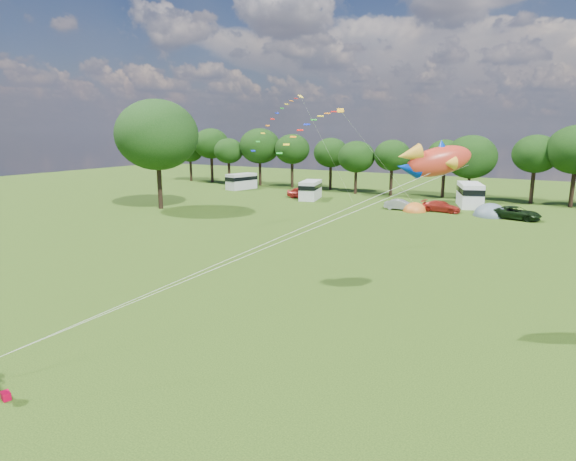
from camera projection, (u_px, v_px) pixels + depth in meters
The scene contains 16 objects.
ground_plane at pixel (199, 349), 21.62m from camera, with size 180.00×180.00×0.00m, color black.
tree_line at pixel (499, 155), 64.23m from camera, with size 102.98×10.98×10.27m.
big_tree at pixel (157, 135), 58.20m from camera, with size 10.00×10.00×13.28m.
car_a at pixel (303, 193), 68.73m from camera, with size 1.87×4.75×1.58m, color #AC231E.
car_b at pixel (401, 205), 58.90m from camera, with size 1.35×3.61×1.27m, color gray.
car_c at pixel (441, 206), 57.48m from camera, with size 1.84×4.37×1.31m, color #A82519.
car_d at pixel (516, 213), 52.70m from camera, with size 2.34×5.17×1.41m, color black.
campervan_a at pixel (241, 181), 79.24m from camera, with size 3.26×5.57×2.56m.
campervan_b at pixel (310, 189), 67.84m from camera, with size 3.54×5.70×2.60m.
campervan_c at pixel (470, 194), 61.24m from camera, with size 4.38×6.63×3.00m.
tent_orange at pixel (414, 211), 57.91m from camera, with size 2.75×3.01×2.15m.
tent_greyblue at pixel (490, 216), 54.89m from camera, with size 3.84×4.21×2.86m.
kite_bag at pixel (6, 396), 17.57m from camera, with size 0.41×0.27×0.29m, color #AB0023.
fish_kite at pixel (433, 161), 22.88m from camera, with size 3.71×3.25×2.10m.
streamer_kite_a at pixel (281, 114), 49.30m from camera, with size 3.16×5.51×5.72m.
streamer_kite_b at pixel (315, 123), 40.45m from camera, with size 4.28×4.58×3.79m.
Camera 1 is at (13.55, -15.32, 9.68)m, focal length 30.00 mm.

